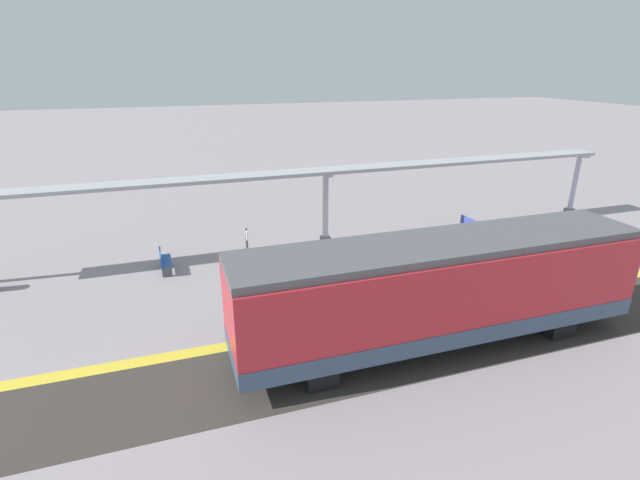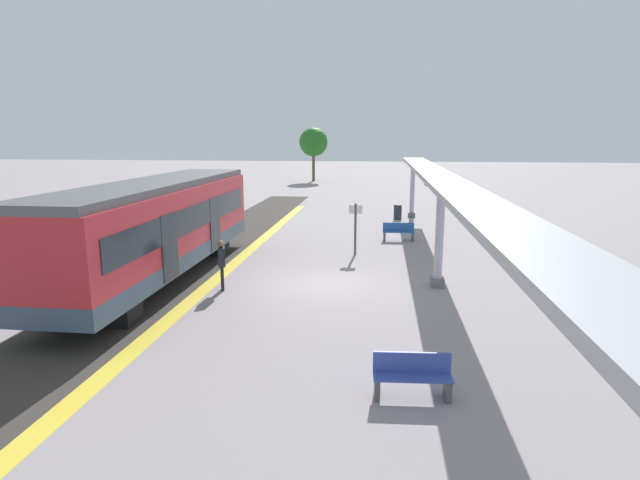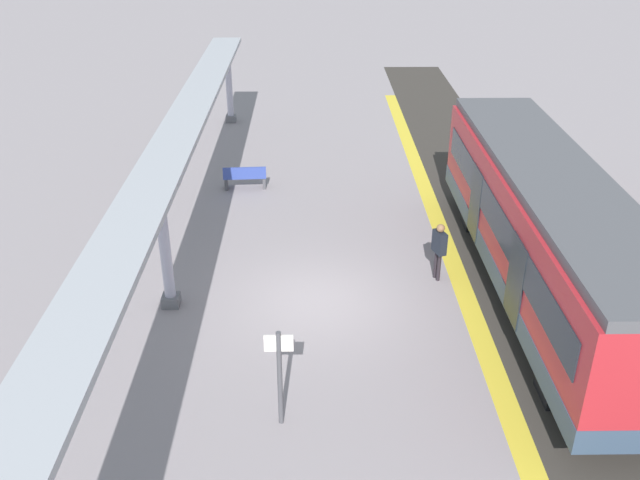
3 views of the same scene
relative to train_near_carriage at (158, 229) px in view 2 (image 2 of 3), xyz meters
The scene contains 13 objects.
ground_plane 6.07m from the train_near_carriage, ahead, with size 176.00×176.00×0.00m, color gray.
tactile_edge_strip 2.61m from the train_near_carriage, ahead, with size 0.52×38.68×0.01m, color gold.
trackbed 1.85m from the train_near_carriage, 91.16° to the left, with size 3.20×50.68×0.01m, color #38332D.
train_near_carriage is the anchor object (origin of this frame).
canopy_pillar_second 9.52m from the train_near_carriage, ahead, with size 1.10×0.44×3.50m.
canopy_pillar_third 18.17m from the train_near_carriage, 58.43° to the left, with size 1.10×0.44×3.50m.
canopy_beam 9.68m from the train_near_carriage, ahead, with size 1.20×31.12×0.16m, color #A8AAB2.
bench_near_end 10.99m from the train_near_carriage, 40.93° to the right, with size 1.52×0.53×0.86m.
bench_mid_platform 11.74m from the train_near_carriage, 43.46° to the left, with size 1.51×0.48×0.86m.
trash_bin 16.95m from the train_near_carriage, 59.30° to the left, with size 0.48×0.48×0.89m, color #232E37.
platform_info_sign 8.10m from the train_near_carriage, 36.05° to the left, with size 0.56×0.10×2.20m.
passenger_waiting_near_edge 2.74m from the train_near_carriage, 18.78° to the right, with size 0.36×0.52×1.66m.
tree_left_background 40.92m from the train_near_carriage, 90.04° to the left, with size 3.19×3.19×5.94m.
Camera 2 is at (1.77, -16.55, 4.94)m, focal length 28.42 mm.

